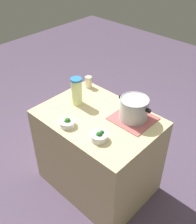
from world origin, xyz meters
TOP-DOWN VIEW (x-y plane):
  - ground_plane at (0.00, 0.00)m, footprint 8.00×8.00m
  - counter_slab at (0.00, 0.00)m, footprint 1.03×0.74m
  - dish_cloth at (0.23, 0.18)m, footprint 0.34×0.32m
  - cooking_pot at (0.23, 0.18)m, footprint 0.31×0.24m
  - lemonade_pitcher at (-0.28, 0.02)m, footprint 0.10×0.10m
  - mason_jar at (-0.40, 0.29)m, footprint 0.07×0.07m
  - broccoli_bowl_front at (0.20, -0.20)m, footprint 0.13×0.13m
  - broccoli_bowl_center at (-0.10, -0.26)m, footprint 0.13×0.13m

SIDE VIEW (x-z plane):
  - ground_plane at x=0.00m, z-range 0.00..0.00m
  - counter_slab at x=0.00m, z-range 0.00..0.85m
  - dish_cloth at x=0.23m, z-range 0.85..0.86m
  - broccoli_bowl_center at x=-0.10m, z-range 0.84..0.92m
  - broccoli_bowl_front at x=0.20m, z-range 0.84..0.92m
  - mason_jar at x=-0.40m, z-range 0.85..0.97m
  - cooking_pot at x=0.23m, z-range 0.86..1.06m
  - lemonade_pitcher at x=-0.28m, z-range 0.85..1.11m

